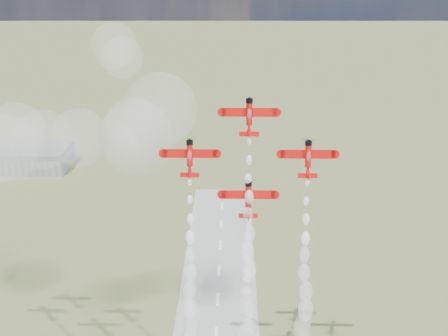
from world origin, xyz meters
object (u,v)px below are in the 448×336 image
hangar (28,158)px  plane_right (308,158)px  plane_left (190,157)px  plane_slot (248,199)px  plane_lead (249,116)px

hangar → plane_right: plane_right is taller
plane_left → plane_right: same height
hangar → plane_slot: bearing=-54.4°
hangar → plane_lead: plane_lead is taller
plane_lead → hangar: bearing=126.4°
plane_left → plane_slot: (14.30, -2.64, -9.66)m
plane_lead → plane_slot: (0.00, -5.29, -19.32)m
plane_slot → hangar: bearing=125.6°
plane_slot → plane_right: bearing=10.5°
plane_right → plane_slot: (-14.30, -2.64, -9.66)m
plane_right → plane_slot: 17.46m
hangar → plane_lead: 232.26m
plane_lead → plane_slot: bearing=-90.0°
plane_left → hangar: bearing=122.8°
plane_lead → plane_right: (14.30, -2.64, -9.66)m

